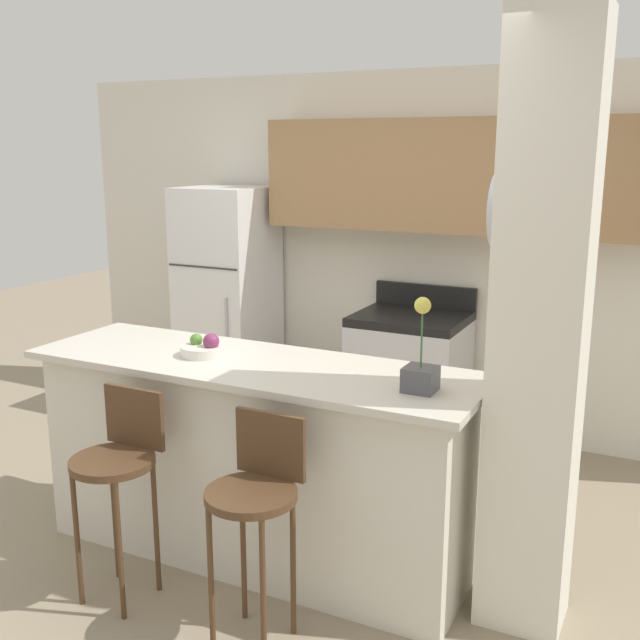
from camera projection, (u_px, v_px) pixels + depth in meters
ground_plane at (255, 553)px, 3.83m from camera, size 14.00×14.00×0.00m
wall_back at (424, 222)px, 5.23m from camera, size 5.60×0.38×2.55m
pillar_right at (539, 336)px, 3.03m from camera, size 0.38×0.32×2.55m
counter_bar at (253, 460)px, 3.71m from camera, size 2.26×0.70×1.02m
refrigerator at (228, 301)px, 5.75m from camera, size 0.62×0.66×1.74m
stove_range at (409, 377)px, 5.21m from camera, size 0.74×0.64×1.07m
bar_stool_left at (119, 463)px, 3.35m from camera, size 0.38×0.38×0.97m
bar_stool_right at (256, 496)px, 3.04m from camera, size 0.38×0.38×0.97m
orchid_vase at (421, 368)px, 3.15m from camera, size 0.13×0.13×0.41m
fruit_bowl at (204, 348)px, 3.70m from camera, size 0.22×0.22×0.12m
trash_bin at (275, 404)px, 5.48m from camera, size 0.28×0.28×0.38m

